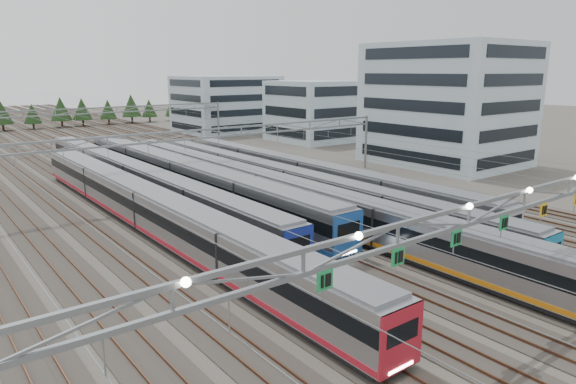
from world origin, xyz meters
TOP-DOWN VIEW (x-y plane):
  - ground at (0.00, 0.00)m, footprint 400.00×400.00m
  - track_bed at (0.00, 100.00)m, footprint 54.00×260.00m
  - train_a at (-11.25, 29.42)m, footprint 2.98×60.26m
  - train_b at (-6.75, 44.61)m, footprint 2.78×63.70m
  - train_c at (-2.25, 40.99)m, footprint 3.15×57.42m
  - train_d at (2.25, 29.79)m, footprint 2.86×68.25m
  - train_e at (6.75, 30.94)m, footprint 2.66×60.05m
  - train_f at (11.25, 34.00)m, footprint 2.74×55.40m
  - gantry_near at (-0.05, -0.12)m, footprint 56.36×0.61m
  - gantry_mid at (0.00, 40.00)m, footprint 56.36×0.36m
  - gantry_far at (0.00, 85.00)m, footprint 56.36×0.36m
  - depot_bldg_south at (41.13, 35.30)m, footprint 18.00×22.00m
  - depot_bldg_mid at (41.41, 69.11)m, footprint 14.00×16.00m
  - depot_bldg_north at (36.20, 95.25)m, footprint 22.00×18.00m
  - treeline at (-4.05, 129.11)m, footprint 87.50×5.60m

SIDE VIEW (x-z plane):
  - ground at x=0.00m, z-range 0.00..0.00m
  - track_bed at x=0.00m, z-range -1.22..4.20m
  - train_e at x=6.75m, z-range 0.25..3.71m
  - train_f at x=11.25m, z-range 0.25..3.82m
  - train_b at x=-6.75m, z-range 0.25..3.87m
  - train_d at x=2.25m, z-range 0.25..3.98m
  - train_a at x=-11.25m, z-range 0.25..4.14m
  - train_c at x=-2.25m, z-range 0.25..4.36m
  - treeline at x=-4.05m, z-range 0.72..7.74m
  - depot_bldg_mid at x=41.41m, z-range 0.00..12.56m
  - gantry_mid at x=0.00m, z-range 2.39..10.39m
  - gantry_far at x=0.00m, z-range 2.39..10.39m
  - depot_bldg_north at x=36.20m, z-range 0.00..13.36m
  - gantry_near at x=-0.05m, z-range 3.05..11.13m
  - depot_bldg_south at x=41.13m, z-range 0.00..18.88m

